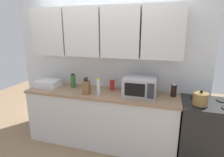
{
  "coord_description": "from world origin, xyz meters",
  "views": [
    {
      "loc": [
        0.97,
        -2.92,
        1.86
      ],
      "look_at": [
        0.17,
        -0.25,
        1.12
      ],
      "focal_mm": 29.55,
      "sensor_mm": 36.0,
      "label": 1
    }
  ],
  "objects": [
    {
      "name": "stove_range",
      "position": [
        1.6,
        -0.32,
        0.45
      ],
      "size": [
        0.76,
        0.64,
        0.91
      ],
      "color": "black",
      "rests_on": "ground_plane"
    },
    {
      "name": "wall_back_with_cabinets",
      "position": [
        0.0,
        -0.07,
        1.58
      ],
      "size": [
        3.3,
        0.38,
        2.6
      ],
      "color": "white",
      "rests_on": "ground_plane"
    },
    {
      "name": "bottle_soy_dark",
      "position": [
        1.1,
        -0.18,
        0.99
      ],
      "size": [
        0.08,
        0.08,
        0.19
      ],
      "color": "black",
      "rests_on": "counter_run"
    },
    {
      "name": "kettle",
      "position": [
        1.43,
        -0.46,
        0.99
      ],
      "size": [
        0.19,
        0.19,
        0.2
      ],
      "color": "olive",
      "rests_on": "stove_range"
    },
    {
      "name": "microwave",
      "position": [
        0.62,
        -0.29,
        1.04
      ],
      "size": [
        0.48,
        0.37,
        0.28
      ],
      "color": "#B7B7BC",
      "rests_on": "counter_run"
    },
    {
      "name": "bottle_clear_tall",
      "position": [
        0.01,
        -0.44,
        1.02
      ],
      "size": [
        0.06,
        0.06,
        0.25
      ],
      "color": "silver",
      "rests_on": "counter_run"
    },
    {
      "name": "bottle_red_sauce",
      "position": [
        0.14,
        -0.15,
        0.99
      ],
      "size": [
        0.08,
        0.08,
        0.19
      ],
      "color": "red",
      "rests_on": "counter_run"
    },
    {
      "name": "counter_run",
      "position": [
        0.0,
        -0.3,
        0.45
      ],
      "size": [
        2.43,
        0.63,
        0.9
      ],
      "color": "silver",
      "rests_on": "ground_plane"
    },
    {
      "name": "knife_block",
      "position": [
        -0.18,
        -0.45,
        1.0
      ],
      "size": [
        0.12,
        0.13,
        0.27
      ],
      "color": "brown",
      "rests_on": "counter_run"
    },
    {
      "name": "bottle_green_oil",
      "position": [
        -0.53,
        -0.2,
        1.01
      ],
      "size": [
        0.08,
        0.08,
        0.24
      ],
      "color": "#386B2D",
      "rests_on": "counter_run"
    },
    {
      "name": "dish_rack",
      "position": [
        -0.96,
        -0.3,
        0.96
      ],
      "size": [
        0.38,
        0.3,
        0.12
      ],
      "primitive_type": "cube",
      "color": "silver",
      "rests_on": "counter_run"
    }
  ]
}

